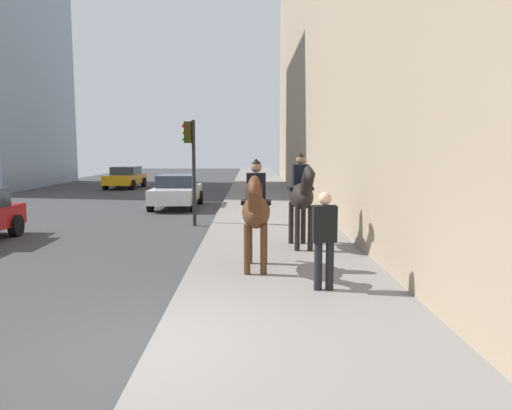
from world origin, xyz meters
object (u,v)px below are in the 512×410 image
at_px(car_far_lane, 177,191).
at_px(traffic_light_near_curb, 191,155).
at_px(mounted_horse_near, 256,210).
at_px(mounted_horse_far, 301,195).
at_px(pedestrian_greeting, 324,234).
at_px(car_near_lane, 126,177).

relative_size(car_far_lane, traffic_light_near_curb, 1.26).
bearing_deg(car_far_lane, mounted_horse_near, 16.36).
distance_m(mounted_horse_near, car_far_lane, 12.00).
height_order(mounted_horse_near, mounted_horse_far, mounted_horse_far).
xyz_separation_m(mounted_horse_near, pedestrian_greeting, (-1.41, -1.15, -0.25)).
height_order(mounted_horse_far, car_far_lane, mounted_horse_far).
bearing_deg(traffic_light_near_curb, car_near_lane, 21.85).
bearing_deg(mounted_horse_near, car_far_lane, -161.02).
height_order(car_near_lane, car_far_lane, same).
xyz_separation_m(mounted_horse_near, car_near_lane, (22.18, 8.43, -0.60)).
relative_size(mounted_horse_near, car_near_lane, 0.53).
distance_m(car_near_lane, traffic_light_near_curb, 17.15).
distance_m(pedestrian_greeting, car_near_lane, 25.47).
relative_size(car_near_lane, car_far_lane, 0.95).
xyz_separation_m(mounted_horse_near, mounted_horse_far, (2.19, -1.14, 0.09)).
bearing_deg(mounted_horse_far, traffic_light_near_curb, -146.78).
bearing_deg(pedestrian_greeting, mounted_horse_near, 39.67).
distance_m(pedestrian_greeting, car_far_lane, 13.68).
height_order(mounted_horse_near, traffic_light_near_curb, traffic_light_near_curb).
relative_size(mounted_horse_near, pedestrian_greeting, 1.32).
xyz_separation_m(car_near_lane, car_far_lane, (-10.68, -5.07, 0.00)).
bearing_deg(pedestrian_greeting, car_far_lane, 19.66).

